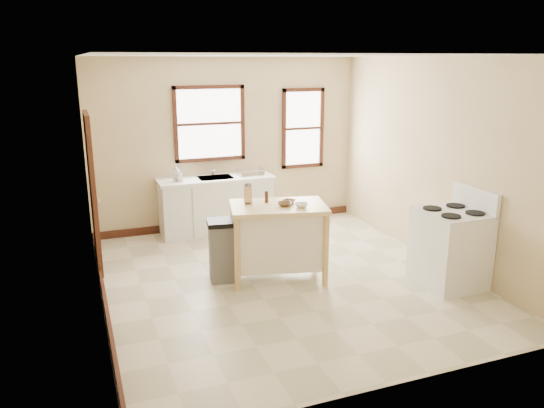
{
  "coord_description": "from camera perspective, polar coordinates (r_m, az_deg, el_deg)",
  "views": [
    {
      "loc": [
        -2.4,
        -5.92,
        2.76
      ],
      "look_at": [
        -0.01,
        0.4,
        0.91
      ],
      "focal_mm": 35.0,
      "sensor_mm": 36.0,
      "label": 1
    }
  ],
  "objects": [
    {
      "name": "knife_block",
      "position": [
        6.75,
        -2.61,
        0.92
      ],
      "size": [
        0.12,
        0.12,
        0.2
      ],
      "primitive_type": null,
      "rotation": [
        0.0,
        0.0,
        -0.25
      ],
      "color": "tan",
      "rests_on": "kitchen_island"
    },
    {
      "name": "dish_rack",
      "position": [
        8.69,
        -2.36,
        3.45
      ],
      "size": [
        0.49,
        0.42,
        0.1
      ],
      "primitive_type": null,
      "rotation": [
        0.0,
        0.0,
        -0.32
      ],
      "color": "silver",
      "rests_on": "sink_counter"
    },
    {
      "name": "pepper_grinder",
      "position": [
        6.78,
        -0.6,
        0.77
      ],
      "size": [
        0.05,
        0.05,
        0.15
      ],
      "primitive_type": "cylinder",
      "rotation": [
        0.0,
        0.0,
        -0.04
      ],
      "color": "#3E1E10",
      "rests_on": "kitchen_island"
    },
    {
      "name": "bowl_a",
      "position": [
        6.64,
        1.35,
        -0.02
      ],
      "size": [
        0.24,
        0.24,
        0.04
      ],
      "primitive_type": "imported",
      "rotation": [
        0.0,
        0.0,
        -0.44
      ],
      "color": "brown",
      "rests_on": "kitchen_island"
    },
    {
      "name": "trash_bin",
      "position": [
        6.81,
        -5.16,
        -4.98
      ],
      "size": [
        0.46,
        0.41,
        0.81
      ],
      "primitive_type": null,
      "rotation": [
        0.0,
        0.0,
        -0.15
      ],
      "color": "#595957",
      "rests_on": "ground"
    },
    {
      "name": "sink_counter",
      "position": [
        8.69,
        -6.02,
        -0.09
      ],
      "size": [
        1.86,
        0.62,
        0.92
      ],
      "primitive_type": null,
      "color": "silver",
      "rests_on": "ground"
    },
    {
      "name": "wall_back",
      "position": [
        8.86,
        -4.8,
        6.45
      ],
      "size": [
        4.5,
        0.04,
        2.8
      ],
      "primitive_type": "cube",
      "color": "beige",
      "rests_on": "ground"
    },
    {
      "name": "faucet",
      "position": [
        8.73,
        -6.43,
        3.81
      ],
      "size": [
        0.03,
        0.03,
        0.22
      ],
      "primitive_type": "cylinder",
      "color": "silver",
      "rests_on": "sink_counter"
    },
    {
      "name": "bowl_c",
      "position": [
        6.59,
        3.18,
        -0.12
      ],
      "size": [
        0.17,
        0.17,
        0.05
      ],
      "primitive_type": "imported",
      "rotation": [
        0.0,
        0.0,
        -0.05
      ],
      "color": "white",
      "rests_on": "kitchen_island"
    },
    {
      "name": "wall_left",
      "position": [
        6.07,
        -18.8,
        1.56
      ],
      "size": [
        0.04,
        5.0,
        2.8
      ],
      "primitive_type": "cube",
      "color": "beige",
      "rests_on": "ground"
    },
    {
      "name": "window_main",
      "position": [
        8.71,
        -6.73,
        8.58
      ],
      "size": [
        1.17,
        0.06,
        1.22
      ],
      "primitive_type": null,
      "color": "black",
      "rests_on": "wall_back"
    },
    {
      "name": "kitchen_island",
      "position": [
        6.83,
        0.67,
        -4.07
      ],
      "size": [
        1.34,
        1.01,
        0.98
      ],
      "primitive_type": null,
      "rotation": [
        0.0,
        0.0,
        -0.23
      ],
      "color": "#F5C890",
      "rests_on": "ground"
    },
    {
      "name": "floor",
      "position": [
        6.96,
        1.23,
        -8.05
      ],
      "size": [
        5.0,
        5.0,
        0.0
      ],
      "primitive_type": "plane",
      "color": "beige",
      "rests_on": "ground"
    },
    {
      "name": "gas_stove",
      "position": [
        6.95,
        18.68,
        -3.49
      ],
      "size": [
        0.77,
        0.78,
        1.23
      ],
      "primitive_type": null,
      "color": "white",
      "rests_on": "ground"
    },
    {
      "name": "baseboard_left",
      "position": [
        6.51,
        -17.51,
        -9.95
      ],
      "size": [
        0.04,
        5.0,
        0.12
      ],
      "primitive_type": "cube",
      "color": "black",
      "rests_on": "ground"
    },
    {
      "name": "baseboard_back",
      "position": [
        9.13,
        -4.56,
        -1.91
      ],
      "size": [
        4.5,
        0.04,
        0.12
      ],
      "primitive_type": "cube",
      "color": "black",
      "rests_on": "ground"
    },
    {
      "name": "door_left",
      "position": [
        7.42,
        -18.71,
        1.18
      ],
      "size": [
        0.06,
        0.9,
        2.1
      ],
      "primitive_type": "cube",
      "color": "black",
      "rests_on": "ground"
    },
    {
      "name": "window_side",
      "position": [
        9.27,
        3.33,
        8.12
      ],
      "size": [
        0.77,
        0.06,
        1.37
      ],
      "primitive_type": null,
      "color": "black",
      "rests_on": "wall_back"
    },
    {
      "name": "wall_right",
      "position": [
        7.65,
        17.19,
        4.4
      ],
      "size": [
        0.04,
        5.0,
        2.8
      ],
      "primitive_type": "cube",
      "color": "beige",
      "rests_on": "ground"
    },
    {
      "name": "soap_bottle_a",
      "position": [
        8.39,
        -10.29,
        3.33
      ],
      "size": [
        0.11,
        0.11,
        0.26
      ],
      "primitive_type": "imported",
      "rotation": [
        0.0,
        0.0,
        0.13
      ],
      "color": "#B2B2B2",
      "rests_on": "sink_counter"
    },
    {
      "name": "soap_bottle_b",
      "position": [
        8.36,
        -9.89,
        3.01
      ],
      "size": [
        0.08,
        0.09,
        0.18
      ],
      "primitive_type": "imported",
      "rotation": [
        0.0,
        0.0,
        -0.03
      ],
      "color": "#B2B2B2",
      "rests_on": "sink_counter"
    },
    {
      "name": "bowl_b",
      "position": [
        6.78,
        1.85,
        0.28
      ],
      "size": [
        0.23,
        0.23,
        0.04
      ],
      "primitive_type": "imported",
      "rotation": [
        0.0,
        0.0,
        0.64
      ],
      "color": "brown",
      "rests_on": "kitchen_island"
    },
    {
      "name": "ceiling",
      "position": [
        6.38,
        1.38,
        15.69
      ],
      "size": [
        5.0,
        5.0,
        0.0
      ],
      "primitive_type": "plane",
      "rotation": [
        3.14,
        0.0,
        0.0
      ],
      "color": "white",
      "rests_on": "ground"
    }
  ]
}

